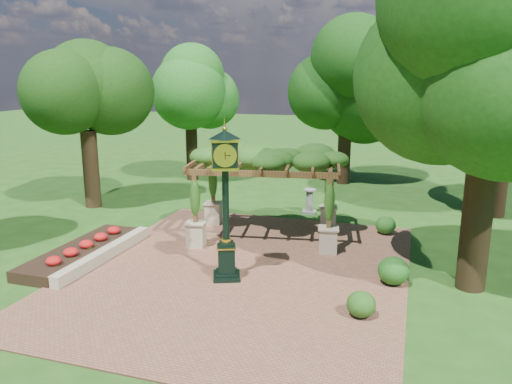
% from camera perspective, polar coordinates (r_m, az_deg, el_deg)
% --- Properties ---
extents(ground, '(120.00, 120.00, 0.00)m').
position_cam_1_polar(ground, '(14.93, -2.98, -10.38)').
color(ground, '#1E4714').
rests_on(ground, ground).
extents(brick_plaza, '(10.00, 12.00, 0.04)m').
position_cam_1_polar(brick_plaza, '(15.79, -1.68, -8.93)').
color(brick_plaza, brown).
rests_on(brick_plaza, ground).
extents(border_wall, '(0.35, 5.00, 0.40)m').
position_cam_1_polar(border_wall, '(17.31, -16.88, -6.84)').
color(border_wall, '#C6B793').
rests_on(border_wall, ground).
extents(flower_bed, '(1.50, 5.00, 0.36)m').
position_cam_1_polar(flower_bed, '(17.83, -19.28, -6.50)').
color(flower_bed, red).
rests_on(flower_bed, ground).
extents(pedestal_clock, '(1.16, 1.16, 4.53)m').
position_cam_1_polar(pedestal_clock, '(14.37, -3.51, 0.08)').
color(pedestal_clock, black).
rests_on(pedestal_clock, brick_plaza).
extents(pergola, '(5.87, 4.23, 3.39)m').
position_cam_1_polar(pergola, '(18.19, 1.15, 3.15)').
color(pergola, '#BCB08C').
rests_on(pergola, brick_plaza).
extents(sundial, '(0.66, 0.66, 1.08)m').
position_cam_1_polar(sundial, '(22.12, 6.13, -1.21)').
color(sundial, gray).
rests_on(sundial, ground).
extents(shrub_front, '(0.93, 0.93, 0.66)m').
position_cam_1_polar(shrub_front, '(13.10, 11.93, -12.44)').
color(shrub_front, '#235016').
rests_on(shrub_front, brick_plaza).
extents(shrub_mid, '(0.99, 0.99, 0.82)m').
position_cam_1_polar(shrub_mid, '(15.16, 15.45, -8.66)').
color(shrub_mid, '#1E5618').
rests_on(shrub_mid, brick_plaza).
extents(shrub_back, '(0.89, 0.89, 0.69)m').
position_cam_1_polar(shrub_back, '(19.70, 14.60, -3.67)').
color(shrub_back, '#245C1A').
rests_on(shrub_back, brick_plaza).
extents(tree_west_near, '(4.07, 4.07, 9.09)m').
position_cam_1_polar(tree_west_near, '(23.63, -19.14, 13.16)').
color(tree_west_near, '#382616').
rests_on(tree_west_near, ground).
extents(tree_west_far, '(4.21, 4.21, 7.97)m').
position_cam_1_polar(tree_west_far, '(28.72, -7.57, 12.17)').
color(tree_west_far, black).
rests_on(tree_west_far, ground).
extents(tree_north, '(4.71, 4.71, 8.15)m').
position_cam_1_polar(tree_north, '(27.90, 10.36, 12.31)').
color(tree_north, black).
rests_on(tree_north, ground).
extents(tree_east_near, '(4.79, 4.79, 9.98)m').
position_cam_1_polar(tree_east_near, '(14.72, 25.73, 15.32)').
color(tree_east_near, '#2E2112').
rests_on(tree_east_near, ground).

